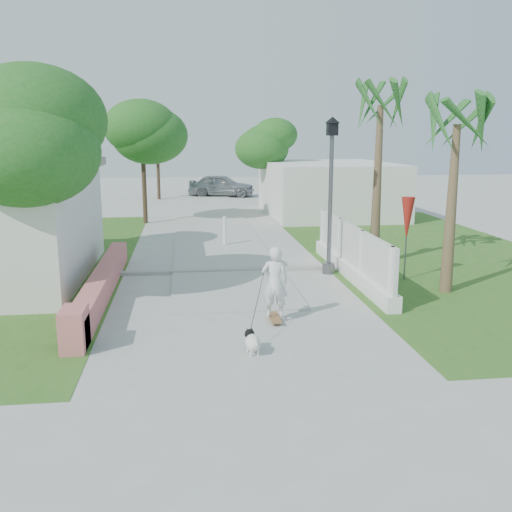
{
  "coord_description": "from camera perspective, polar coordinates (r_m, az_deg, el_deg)",
  "views": [
    {
      "loc": [
        -1.19,
        -10.23,
        3.94
      ],
      "look_at": [
        0.47,
        3.02,
        1.1
      ],
      "focal_mm": 40.0,
      "sensor_mm": 36.0,
      "label": 1
    }
  ],
  "objects": [
    {
      "name": "grass_right",
      "position": [
        20.36,
        16.74,
        0.35
      ],
      "size": [
        8.0,
        20.0,
        0.01
      ],
      "primitive_type": "cube",
      "color": "#31641F",
      "rests_on": "ground"
    },
    {
      "name": "palm_far",
      "position": [
        17.71,
        12.31,
        13.5
      ],
      "size": [
        1.8,
        1.8,
        5.3
      ],
      "color": "brown",
      "rests_on": "ground"
    },
    {
      "name": "skateboarder",
      "position": [
        11.66,
        0.83,
        -3.85
      ],
      "size": [
        0.99,
        2.01,
        1.64
      ],
      "rotation": [
        0.0,
        0.0,
        3.0
      ],
      "color": "olive",
      "rests_on": "ground"
    },
    {
      "name": "pink_wall",
      "position": [
        14.4,
        -15.33,
        -3.02
      ],
      "size": [
        0.45,
        8.2,
        0.8
      ],
      "color": "#CE696A",
      "rests_on": "ground"
    },
    {
      "name": "parked_car",
      "position": [
        37.55,
        -3.48,
        7.06
      ],
      "size": [
        4.51,
        2.55,
        1.45
      ],
      "primitive_type": "imported",
      "rotation": [
        0.0,
        0.0,
        1.36
      ],
      "color": "#ABADB3",
      "rests_on": "ground"
    },
    {
      "name": "tree_path_right",
      "position": [
        30.53,
        1.2,
        11.16
      ],
      "size": [
        3.0,
        3.0,
        4.79
      ],
      "color": "#4C3826",
      "rests_on": "ground"
    },
    {
      "name": "curb",
      "position": [
        16.73,
        -2.85,
        -1.46
      ],
      "size": [
        6.5,
        0.25,
        0.1
      ],
      "primitive_type": "cube",
      "color": "#999993",
      "rests_on": "ground"
    },
    {
      "name": "tree_left_mid",
      "position": [
        19.2,
        -20.36,
        9.94
      ],
      "size": [
        3.2,
        3.2,
        4.85
      ],
      "color": "#4C3826",
      "rests_on": "ground"
    },
    {
      "name": "tree_path_left",
      "position": [
        26.27,
        -11.26,
        11.51
      ],
      "size": [
        3.4,
        3.4,
        5.23
      ],
      "color": "#4C3826",
      "rests_on": "ground"
    },
    {
      "name": "lattice_fence",
      "position": [
        16.26,
        9.44,
        -0.21
      ],
      "size": [
        0.35,
        7.0,
        1.5
      ],
      "color": "white",
      "rests_on": "ground"
    },
    {
      "name": "path_strip",
      "position": [
        30.5,
        -4.84,
        4.59
      ],
      "size": [
        3.2,
        36.0,
        0.06
      ],
      "primitive_type": "cube",
      "color": "#B7B7B2",
      "rests_on": "ground"
    },
    {
      "name": "ground",
      "position": [
        11.02,
        -0.46,
        -8.93
      ],
      "size": [
        90.0,
        90.0,
        0.0
      ],
      "primitive_type": "plane",
      "color": "#B7B7B2",
      "rests_on": "ground"
    },
    {
      "name": "tree_path_far",
      "position": [
        36.24,
        -9.84,
        11.63
      ],
      "size": [
        3.2,
        3.2,
        5.17
      ],
      "color": "#4C3826",
      "rests_on": "ground"
    },
    {
      "name": "patio_umbrella",
      "position": [
        16.06,
        14.89,
        3.53
      ],
      "size": [
        0.36,
        0.36,
        2.3
      ],
      "color": "#59595E",
      "rests_on": "ground"
    },
    {
      "name": "palm_near",
      "position": [
        14.96,
        19.42,
        11.4
      ],
      "size": [
        1.8,
        1.8,
        4.7
      ],
      "color": "brown",
      "rests_on": "ground"
    },
    {
      "name": "bollard",
      "position": [
        20.55,
        -3.15,
        2.58
      ],
      "size": [
        0.14,
        0.14,
        1.09
      ],
      "color": "white",
      "rests_on": "ground"
    },
    {
      "name": "street_lamp",
      "position": [
        16.32,
        7.47,
        6.58
      ],
      "size": [
        0.44,
        0.44,
        4.44
      ],
      "color": "#59595E",
      "rests_on": "ground"
    },
    {
      "name": "building_right",
      "position": [
        29.25,
        7.19,
        6.73
      ],
      "size": [
        6.0,
        8.0,
        2.6
      ],
      "primitive_type": "cube",
      "color": "silver",
      "rests_on": "ground"
    },
    {
      "name": "dog",
      "position": [
        10.56,
        -0.37,
        -8.52
      ],
      "size": [
        0.35,
        0.63,
        0.43
      ],
      "rotation": [
        0.0,
        0.0,
        0.17
      ],
      "color": "white",
      "rests_on": "ground"
    },
    {
      "name": "grass_left",
      "position": [
        19.53,
        -24.27,
        -0.7
      ],
      "size": [
        8.0,
        20.0,
        0.01
      ],
      "primitive_type": "cube",
      "color": "#31641F",
      "rests_on": "ground"
    },
    {
      "name": "tree_left_near",
      "position": [
        13.61,
        -21.51,
        10.69
      ],
      "size": [
        3.6,
        3.6,
        5.28
      ],
      "color": "#4C3826",
      "rests_on": "ground"
    }
  ]
}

